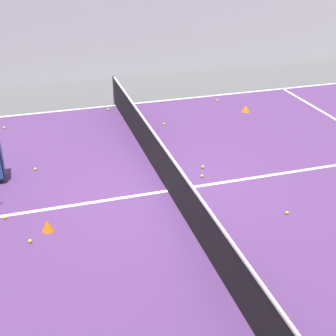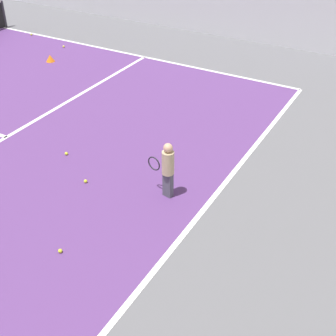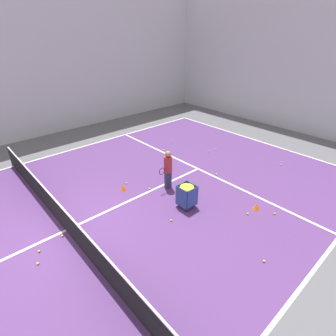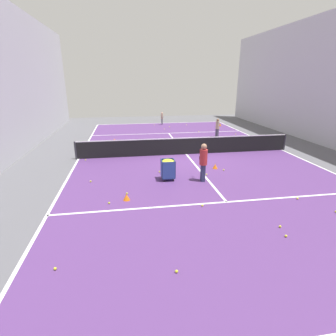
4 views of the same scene
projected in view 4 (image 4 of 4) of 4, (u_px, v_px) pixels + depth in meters
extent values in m
plane|color=#5B5B60|center=(186.00, 154.00, 14.87)|extent=(32.75, 32.75, 0.00)
cube|color=#563370|center=(186.00, 154.00, 14.86)|extent=(11.81, 22.50, 0.00)
cube|color=white|center=(160.00, 123.00, 25.38)|extent=(11.81, 0.10, 0.00)
cube|color=white|center=(282.00, 150.00, 15.76)|extent=(0.10, 22.50, 0.00)
cube|color=white|center=(78.00, 159.00, 13.97)|extent=(0.10, 22.50, 0.00)
cube|color=white|center=(169.00, 133.00, 20.65)|extent=(11.81, 0.10, 0.00)
cube|color=white|center=(226.00, 202.00, 9.08)|extent=(11.81, 0.10, 0.00)
cube|color=white|center=(186.00, 154.00, 14.86)|extent=(0.10, 12.37, 0.00)
cylinder|color=#2D2D33|center=(285.00, 142.00, 15.62)|extent=(0.10, 0.10, 0.96)
cylinder|color=#2D2D33|center=(75.00, 150.00, 13.80)|extent=(0.10, 0.10, 0.96)
cube|color=black|center=(186.00, 146.00, 14.72)|extent=(11.91, 0.03, 0.89)
cube|color=white|center=(187.00, 138.00, 14.56)|extent=(11.91, 0.04, 0.05)
cube|color=#4C4C56|center=(162.00, 122.00, 24.58)|extent=(0.14, 0.20, 0.51)
cylinder|color=tan|center=(162.00, 117.00, 24.43)|extent=(0.26, 0.26, 0.45)
sphere|color=tan|center=(162.00, 113.00, 24.33)|extent=(0.17, 0.17, 0.17)
torus|color=black|center=(162.00, 118.00, 24.19)|extent=(0.07, 0.28, 0.28)
cube|color=#2D3351|center=(203.00, 173.00, 10.86)|extent=(0.16, 0.26, 0.72)
cylinder|color=#B22D2D|center=(204.00, 157.00, 10.65)|extent=(0.33, 0.33, 0.64)
sphere|color=#A87A5B|center=(204.00, 147.00, 10.50)|extent=(0.24, 0.24, 0.24)
torus|color=black|center=(200.00, 159.00, 11.01)|extent=(0.03, 0.28, 0.28)
cube|color=#4C4C56|center=(217.00, 133.00, 19.22)|extent=(0.22, 0.25, 0.61)
cylinder|color=tan|center=(217.00, 125.00, 19.03)|extent=(0.37, 0.37, 0.54)
sphere|color=#846047|center=(218.00, 120.00, 18.91)|extent=(0.20, 0.20, 0.20)
cube|color=#2D478C|center=(168.00, 177.00, 11.08)|extent=(0.56, 0.55, 0.02)
cube|color=#2D478C|center=(167.00, 167.00, 11.21)|extent=(0.56, 0.02, 0.74)
cube|color=#2D478C|center=(169.00, 171.00, 10.71)|extent=(0.56, 0.02, 0.74)
cube|color=#2D478C|center=(174.00, 168.00, 11.00)|extent=(0.02, 0.55, 0.74)
cube|color=#2D478C|center=(162.00, 169.00, 10.92)|extent=(0.02, 0.55, 0.74)
ellipsoid|color=yellow|center=(168.00, 161.00, 10.86)|extent=(0.52, 0.51, 0.16)
cylinder|color=black|center=(172.00, 176.00, 11.31)|extent=(0.05, 0.05, 0.13)
cylinder|color=black|center=(163.00, 177.00, 11.25)|extent=(0.05, 0.05, 0.13)
cylinder|color=black|center=(173.00, 180.00, 10.95)|extent=(0.05, 0.05, 0.13)
cylinder|color=black|center=(164.00, 180.00, 10.89)|extent=(0.05, 0.05, 0.13)
cone|color=orange|center=(126.00, 197.00, 9.20)|extent=(0.24, 0.24, 0.23)
cone|color=orange|center=(231.00, 140.00, 17.64)|extent=(0.24, 0.24, 0.34)
cone|color=orange|center=(215.00, 166.00, 12.46)|extent=(0.24, 0.24, 0.23)
cone|color=orange|center=(220.00, 125.00, 23.72)|extent=(0.19, 0.19, 0.28)
cone|color=orange|center=(114.00, 140.00, 17.80)|extent=(0.27, 0.27, 0.21)
sphere|color=yellow|center=(160.00, 172.00, 11.97)|extent=(0.07, 0.07, 0.07)
sphere|color=yellow|center=(286.00, 236.00, 7.06)|extent=(0.07, 0.07, 0.07)
sphere|color=yellow|center=(91.00, 181.00, 10.84)|extent=(0.07, 0.07, 0.07)
sphere|color=yellow|center=(206.00, 174.00, 11.63)|extent=(0.07, 0.07, 0.07)
sphere|color=yellow|center=(336.00, 212.00, 8.36)|extent=(0.07, 0.07, 0.07)
sphere|color=yellow|center=(169.00, 127.00, 23.22)|extent=(0.07, 0.07, 0.07)
sphere|color=yellow|center=(219.00, 129.00, 22.29)|extent=(0.07, 0.07, 0.07)
sphere|color=yellow|center=(280.00, 227.00, 7.51)|extent=(0.07, 0.07, 0.07)
sphere|color=yellow|center=(169.00, 149.00, 15.79)|extent=(0.07, 0.07, 0.07)
sphere|color=yellow|center=(202.00, 205.00, 8.76)|extent=(0.07, 0.07, 0.07)
sphere|color=yellow|center=(236.00, 134.00, 20.19)|extent=(0.07, 0.07, 0.07)
sphere|color=yellow|center=(298.00, 198.00, 9.28)|extent=(0.07, 0.07, 0.07)
sphere|color=yellow|center=(177.00, 150.00, 15.69)|extent=(0.07, 0.07, 0.07)
sphere|color=yellow|center=(164.00, 129.00, 22.19)|extent=(0.07, 0.07, 0.07)
sphere|color=yellow|center=(86.00, 160.00, 13.72)|extent=(0.07, 0.07, 0.07)
sphere|color=yellow|center=(224.00, 170.00, 12.20)|extent=(0.07, 0.07, 0.07)
sphere|color=yellow|center=(187.00, 125.00, 24.28)|extent=(0.07, 0.07, 0.07)
sphere|color=yellow|center=(55.00, 269.00, 5.84)|extent=(0.07, 0.07, 0.07)
sphere|color=yellow|center=(203.00, 144.00, 17.02)|extent=(0.07, 0.07, 0.07)
sphere|color=yellow|center=(85.00, 151.00, 15.40)|extent=(0.07, 0.07, 0.07)
sphere|color=yellow|center=(199.00, 132.00, 21.09)|extent=(0.07, 0.07, 0.07)
sphere|color=yellow|center=(237.00, 140.00, 18.15)|extent=(0.07, 0.07, 0.07)
sphere|color=yellow|center=(177.00, 271.00, 5.76)|extent=(0.07, 0.07, 0.07)
sphere|color=yellow|center=(127.00, 193.00, 9.69)|extent=(0.07, 0.07, 0.07)
sphere|color=yellow|center=(154.00, 125.00, 24.11)|extent=(0.07, 0.07, 0.07)
sphere|color=yellow|center=(119.00, 152.00, 15.25)|extent=(0.07, 0.07, 0.07)
sphere|color=yellow|center=(96.00, 144.00, 17.19)|extent=(0.07, 0.07, 0.07)
sphere|color=yellow|center=(109.00, 203.00, 8.94)|extent=(0.07, 0.07, 0.07)
sphere|color=yellow|center=(182.00, 153.00, 15.01)|extent=(0.07, 0.07, 0.07)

